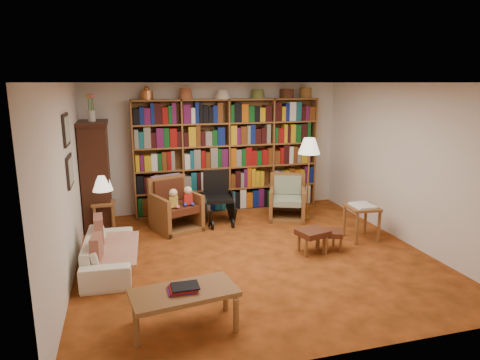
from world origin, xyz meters
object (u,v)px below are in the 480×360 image
object	(u,v)px
sofa	(109,252)
footstool_a	(313,234)
armchair_leather	(176,207)
coffee_table	(184,295)
wheelchair	(218,199)
side_table_lamp	(104,211)
floor_lamp	(309,149)
side_table_papers	(362,212)
armchair_sage	(285,202)
footstool_b	(329,234)

from	to	relation	value
sofa	footstool_a	distance (m)	2.93
armchair_leather	coffee_table	bearing A→B (deg)	-95.68
armchair_leather	wheelchair	size ratio (longest dim) A/B	1.03
side_table_lamp	armchair_leather	distance (m)	1.20
floor_lamp	coffee_table	xyz separation A→B (m)	(-2.77, -3.07, -0.94)
side_table_lamp	coffee_table	size ratio (longest dim) A/B	0.46
armchair_leather	coffee_table	distance (m)	3.19
wheelchair	footstool_a	size ratio (longest dim) A/B	1.87
sofa	side_table_papers	bearing A→B (deg)	-86.42
coffee_table	side_table_lamp	bearing A→B (deg)	105.07
armchair_sage	footstool_a	distance (m)	1.75
side_table_papers	side_table_lamp	bearing A→B (deg)	159.81
footstool_b	coffee_table	distance (m)	2.85
sofa	footstool_a	world-z (taller)	sofa
armchair_leather	floor_lamp	world-z (taller)	floor_lamp
armchair_leather	armchair_sage	distance (m)	2.07
floor_lamp	footstool_a	bearing A→B (deg)	-111.62
wheelchair	floor_lamp	xyz separation A→B (m)	(1.68, -0.21, 0.88)
side_table_lamp	floor_lamp	world-z (taller)	floor_lamp
side_table_lamp	footstool_b	size ratio (longest dim) A/B	1.13
sofa	footstool_b	xyz separation A→B (m)	(3.20, -0.24, 0.03)
armchair_sage	coffee_table	xyz separation A→B (m)	(-2.38, -3.21, 0.05)
armchair_sage	footstool_b	world-z (taller)	armchair_sage
wheelchair	floor_lamp	size ratio (longest dim) A/B	0.62
floor_lamp	footstool_a	xyz separation A→B (m)	(-0.63, -1.60, -1.01)
armchair_leather	coffee_table	xyz separation A→B (m)	(-0.32, -3.17, -0.01)
floor_lamp	side_table_papers	world-z (taller)	floor_lamp
armchair_sage	floor_lamp	distance (m)	1.08
floor_lamp	side_table_papers	distance (m)	1.58
side_table_lamp	coffee_table	xyz separation A→B (m)	(0.88, -3.28, -0.02)
sofa	wheelchair	bearing A→B (deg)	-47.74
sofa	wheelchair	size ratio (longest dim) A/B	1.65
armchair_leather	armchair_sage	world-z (taller)	armchair_leather
wheelchair	footstool_a	xyz separation A→B (m)	(1.04, -1.81, -0.13)
armchair_sage	floor_lamp	size ratio (longest dim) A/B	0.60
side_table_papers	footstool_a	world-z (taller)	side_table_papers
armchair_leather	wheelchair	xyz separation A→B (m)	(0.78, 0.11, 0.06)
wheelchair	footstool_b	size ratio (longest dim) A/B	2.03
armchair_sage	footstool_a	size ratio (longest dim) A/B	1.78
floor_lamp	footstool_b	distance (m)	1.92
floor_lamp	coffee_table	distance (m)	4.24
footstool_a	coffee_table	size ratio (longest dim) A/B	0.44
armchair_sage	footstool_b	xyz separation A→B (m)	(0.04, -1.71, -0.05)
sofa	armchair_leather	distance (m)	1.82
side_table_lamp	side_table_papers	world-z (taller)	side_table_papers
side_table_lamp	armchair_leather	xyz separation A→B (m)	(1.20, -0.10, -0.01)
sofa	coffee_table	bearing A→B (deg)	-153.03
wheelchair	floor_lamp	distance (m)	1.90
side_table_lamp	floor_lamp	xyz separation A→B (m)	(3.65, -0.21, 0.93)
footstool_a	armchair_sage	bearing A→B (deg)	81.90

